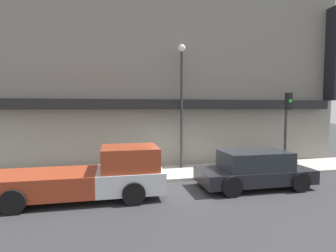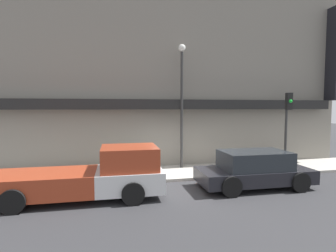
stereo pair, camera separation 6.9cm
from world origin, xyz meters
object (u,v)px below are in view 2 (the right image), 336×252
object	(u,v)px
pickup_truck	(92,176)
fire_hydrant	(110,171)
traffic_light	(287,117)
parked_car	(254,169)
street_lamp	(182,92)

from	to	relation	value
pickup_truck	fire_hydrant	world-z (taller)	pickup_truck
fire_hydrant	traffic_light	world-z (taller)	traffic_light
traffic_light	pickup_truck	bearing A→B (deg)	-168.94
parked_car	fire_hydrant	distance (m)	5.96
pickup_truck	street_lamp	distance (m)	6.18
fire_hydrant	pickup_truck	bearing A→B (deg)	-107.24
pickup_truck	parked_car	xyz separation A→B (m)	(6.23, 0.00, -0.07)
fire_hydrant	street_lamp	distance (m)	5.15
street_lamp	pickup_truck	bearing A→B (deg)	-140.74
fire_hydrant	street_lamp	bearing A→B (deg)	22.44
fire_hydrant	street_lamp	size ratio (longest dim) A/B	0.11
parked_car	street_lamp	world-z (taller)	street_lamp
fire_hydrant	traffic_light	xyz separation A→B (m)	(8.33, -0.17, 2.23)
traffic_light	parked_car	bearing A→B (deg)	-147.07
pickup_truck	traffic_light	xyz separation A→B (m)	(8.92, 1.74, 1.91)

